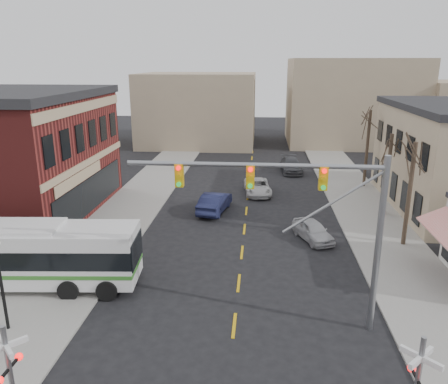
{
  "coord_description": "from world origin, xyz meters",
  "views": [
    {
      "loc": [
        0.99,
        -15.35,
        11.62
      ],
      "look_at": [
        -1.27,
        11.57,
        3.5
      ],
      "focal_mm": 35.0,
      "sensor_mm": 36.0,
      "label": 1
    }
  ],
  "objects_px": {
    "car_c": "(258,187)",
    "car_d": "(291,165)",
    "pedestrian_near": "(55,272)",
    "car_a": "(313,231)",
    "rr_crossing_west": "(25,383)",
    "pedestrian_far": "(65,253)",
    "car_b": "(215,202)",
    "traffic_signal_mast": "(311,206)",
    "transit_bus": "(14,254)"
  },
  "relations": [
    {
      "from": "car_b",
      "to": "pedestrian_near",
      "type": "relative_size",
      "value": 2.91
    },
    {
      "from": "car_c",
      "to": "car_d",
      "type": "bearing_deg",
      "value": 61.16
    },
    {
      "from": "traffic_signal_mast",
      "to": "car_b",
      "type": "relative_size",
      "value": 2.25
    },
    {
      "from": "transit_bus",
      "to": "car_d",
      "type": "height_order",
      "value": "transit_bus"
    },
    {
      "from": "transit_bus",
      "to": "car_c",
      "type": "relative_size",
      "value": 2.75
    },
    {
      "from": "rr_crossing_west",
      "to": "car_d",
      "type": "height_order",
      "value": "rr_crossing_west"
    },
    {
      "from": "rr_crossing_west",
      "to": "transit_bus",
      "type": "bearing_deg",
      "value": 121.35
    },
    {
      "from": "car_b",
      "to": "pedestrian_near",
      "type": "xyz_separation_m",
      "value": [
        -7.11,
        -13.07,
        0.15
      ]
    },
    {
      "from": "rr_crossing_west",
      "to": "car_a",
      "type": "distance_m",
      "value": 20.26
    },
    {
      "from": "pedestrian_near",
      "to": "pedestrian_far",
      "type": "relative_size",
      "value": 1.07
    },
    {
      "from": "car_a",
      "to": "pedestrian_far",
      "type": "xyz_separation_m",
      "value": [
        -14.89,
        -5.3,
        0.23
      ]
    },
    {
      "from": "traffic_signal_mast",
      "to": "car_d",
      "type": "xyz_separation_m",
      "value": [
        1.22,
        29.19,
        -5.03
      ]
    },
    {
      "from": "traffic_signal_mast",
      "to": "car_a",
      "type": "bearing_deg",
      "value": 81.64
    },
    {
      "from": "transit_bus",
      "to": "car_b",
      "type": "xyz_separation_m",
      "value": [
        9.27,
        13.01,
        -1.09
      ]
    },
    {
      "from": "traffic_signal_mast",
      "to": "rr_crossing_west",
      "type": "bearing_deg",
      "value": -143.68
    },
    {
      "from": "rr_crossing_west",
      "to": "pedestrian_far",
      "type": "relative_size",
      "value": 3.62
    },
    {
      "from": "rr_crossing_west",
      "to": "car_b",
      "type": "relative_size",
      "value": 1.16
    },
    {
      "from": "transit_bus",
      "to": "car_b",
      "type": "relative_size",
      "value": 2.73
    },
    {
      "from": "car_c",
      "to": "car_d",
      "type": "xyz_separation_m",
      "value": [
        3.56,
        8.59,
        0.09
      ]
    },
    {
      "from": "car_c",
      "to": "pedestrian_near",
      "type": "distance_m",
      "value": 21.07
    },
    {
      "from": "pedestrian_near",
      "to": "pedestrian_far",
      "type": "distance_m",
      "value": 2.63
    },
    {
      "from": "traffic_signal_mast",
      "to": "car_a",
      "type": "relative_size",
      "value": 2.78
    },
    {
      "from": "transit_bus",
      "to": "pedestrian_far",
      "type": "distance_m",
      "value": 3.13
    },
    {
      "from": "rr_crossing_west",
      "to": "pedestrian_far",
      "type": "height_order",
      "value": "rr_crossing_west"
    },
    {
      "from": "rr_crossing_west",
      "to": "pedestrian_near",
      "type": "bearing_deg",
      "value": 110.76
    },
    {
      "from": "pedestrian_near",
      "to": "car_a",
      "type": "bearing_deg",
      "value": -48.01
    },
    {
      "from": "car_b",
      "to": "pedestrian_far",
      "type": "bearing_deg",
      "value": 64.37
    },
    {
      "from": "car_d",
      "to": "car_c",
      "type": "bearing_deg",
      "value": -116.44
    },
    {
      "from": "car_b",
      "to": "pedestrian_far",
      "type": "relative_size",
      "value": 3.11
    },
    {
      "from": "car_a",
      "to": "car_c",
      "type": "relative_size",
      "value": 0.81
    },
    {
      "from": "rr_crossing_west",
      "to": "pedestrian_near",
      "type": "height_order",
      "value": "rr_crossing_west"
    },
    {
      "from": "car_b",
      "to": "car_d",
      "type": "height_order",
      "value": "car_b"
    },
    {
      "from": "transit_bus",
      "to": "rr_crossing_west",
      "type": "xyz_separation_m",
      "value": [
        5.64,
        -9.25,
        0.09
      ]
    },
    {
      "from": "traffic_signal_mast",
      "to": "pedestrian_far",
      "type": "distance_m",
      "value": 15.07
    },
    {
      "from": "car_d",
      "to": "transit_bus",
      "type": "bearing_deg",
      "value": -125.1
    },
    {
      "from": "car_a",
      "to": "pedestrian_near",
      "type": "height_order",
      "value": "pedestrian_near"
    },
    {
      "from": "transit_bus",
      "to": "traffic_signal_mast",
      "type": "height_order",
      "value": "traffic_signal_mast"
    },
    {
      "from": "rr_crossing_west",
      "to": "pedestrian_near",
      "type": "distance_m",
      "value": 9.89
    },
    {
      "from": "traffic_signal_mast",
      "to": "transit_bus",
      "type": "bearing_deg",
      "value": 170.94
    },
    {
      "from": "rr_crossing_west",
      "to": "car_c",
      "type": "distance_m",
      "value": 28.37
    },
    {
      "from": "rr_crossing_west",
      "to": "pedestrian_far",
      "type": "bearing_deg",
      "value": 109.01
    },
    {
      "from": "car_b",
      "to": "car_c",
      "type": "height_order",
      "value": "car_b"
    },
    {
      "from": "car_c",
      "to": "car_b",
      "type": "bearing_deg",
      "value": -129.32
    },
    {
      "from": "transit_bus",
      "to": "rr_crossing_west",
      "type": "distance_m",
      "value": 10.84
    },
    {
      "from": "car_c",
      "to": "rr_crossing_west",
      "type": "bearing_deg",
      "value": -110.66
    },
    {
      "from": "car_c",
      "to": "pedestrian_near",
      "type": "relative_size",
      "value": 2.89
    },
    {
      "from": "traffic_signal_mast",
      "to": "pedestrian_near",
      "type": "height_order",
      "value": "traffic_signal_mast"
    },
    {
      "from": "transit_bus",
      "to": "car_a",
      "type": "bearing_deg",
      "value": 25.36
    },
    {
      "from": "transit_bus",
      "to": "pedestrian_far",
      "type": "height_order",
      "value": "transit_bus"
    },
    {
      "from": "car_b",
      "to": "traffic_signal_mast",
      "type": "bearing_deg",
      "value": 120.89
    }
  ]
}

